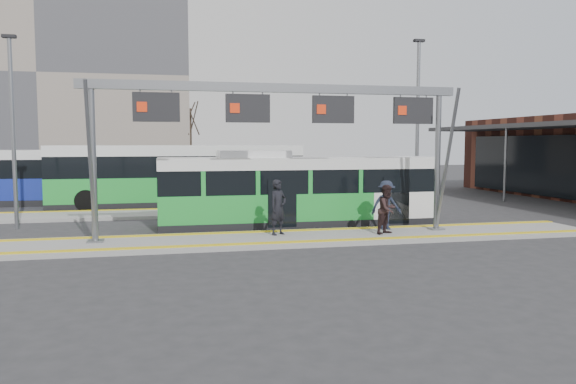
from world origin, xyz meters
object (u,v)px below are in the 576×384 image
object	(u,v)px
gantry	(282,115)
passenger_a	(278,207)
passenger_c	(386,205)
hero_bus	(298,191)
passenger_b	(387,209)

from	to	relation	value
gantry	passenger_a	size ratio (longest dim) A/B	6.75
passenger_c	hero_bus	bearing A→B (deg)	132.74
passenger_a	hero_bus	bearing A→B (deg)	31.36
passenger_b	passenger_c	bearing A→B (deg)	37.39
passenger_b	gantry	bearing A→B (deg)	139.97
passenger_a	passenger_c	xyz separation A→B (m)	(4.12, 0.28, -0.06)
hero_bus	passenger_a	world-z (taller)	hero_bus
passenger_b	hero_bus	bearing A→B (deg)	91.22
gantry	hero_bus	xyz separation A→B (m)	(1.32, 3.06, -2.90)
passenger_a	passenger_c	bearing A→B (deg)	-28.78
hero_bus	passenger_c	bearing A→B (deg)	-43.58
passenger_a	gantry	bearing A→B (deg)	-94.07
gantry	hero_bus	bearing A→B (deg)	66.62
gantry	passenger_a	world-z (taller)	gantry
passenger_a	passenger_b	world-z (taller)	passenger_a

